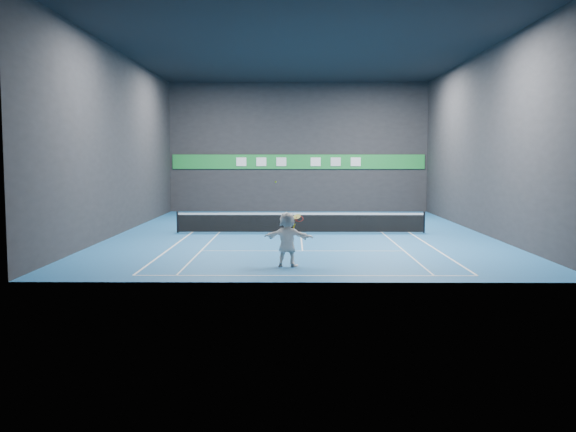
{
  "coord_description": "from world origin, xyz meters",
  "views": [
    {
      "loc": [
        -0.39,
        -32.05,
        3.71
      ],
      "look_at": [
        -0.58,
        -7.32,
        1.5
      ],
      "focal_mm": 40.0,
      "sensor_mm": 36.0,
      "label": 1
    }
  ],
  "objects_px": {
    "tennis_ball": "(276,182)",
    "tennis_net": "(301,222)",
    "tennis_racket": "(298,219)",
    "player": "(287,239)"
  },
  "relations": [
    {
      "from": "player",
      "to": "tennis_racket",
      "type": "xyz_separation_m",
      "value": [
        0.37,
        0.05,
        0.68
      ]
    },
    {
      "from": "tennis_ball",
      "to": "tennis_racket",
      "type": "distance_m",
      "value": 1.51
    },
    {
      "from": "tennis_net",
      "to": "tennis_racket",
      "type": "bearing_deg",
      "value": -91.19
    },
    {
      "from": "tennis_net",
      "to": "tennis_racket",
      "type": "relative_size",
      "value": 21.71
    },
    {
      "from": "player",
      "to": "tennis_net",
      "type": "bearing_deg",
      "value": -77.63
    },
    {
      "from": "tennis_ball",
      "to": "player",
      "type": "bearing_deg",
      "value": -14.14
    },
    {
      "from": "tennis_racket",
      "to": "tennis_net",
      "type": "bearing_deg",
      "value": 88.81
    },
    {
      "from": "tennis_racket",
      "to": "player",
      "type": "bearing_deg",
      "value": -172.64
    },
    {
      "from": "tennis_ball",
      "to": "tennis_net",
      "type": "relative_size",
      "value": 0.01
    },
    {
      "from": "player",
      "to": "tennis_net",
      "type": "relative_size",
      "value": 0.15
    }
  ]
}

